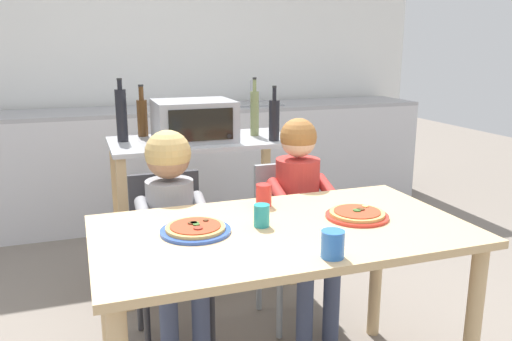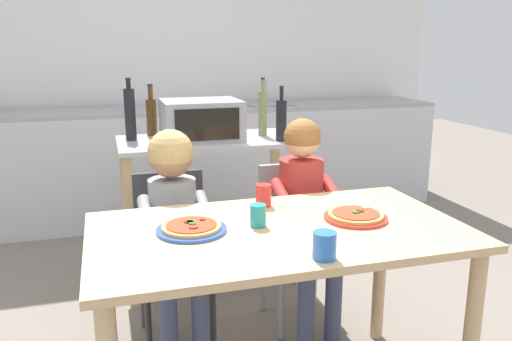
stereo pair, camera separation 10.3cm
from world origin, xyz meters
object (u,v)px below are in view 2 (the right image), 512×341
(child_in_grey_shirt, at_px, (174,211))
(child_in_red_shirt, at_px, (305,202))
(bottle_slim_sauce, at_px, (263,112))
(toaster_oven, at_px, (201,120))
(dining_table, at_px, (278,254))
(pizza_plate_blue_rimmed, at_px, (191,228))
(kitchen_island_cart, at_px, (211,187))
(drinking_cup_teal, at_px, (258,216))
(dining_chair_left, at_px, (173,244))
(drinking_cup_blue, at_px, (324,245))
(bottle_tall_green_wine, at_px, (281,119))
(dining_chair_right, at_px, (296,231))
(drinking_cup_red, at_px, (263,195))
(bottle_clear_vinegar, at_px, (151,115))
(pizza_plate_red_rimmed, at_px, (356,216))
(bottle_brown_beer, at_px, (130,114))

(child_in_grey_shirt, distance_m, child_in_red_shirt, 0.64)
(child_in_grey_shirt, bearing_deg, bottle_slim_sauce, 47.94)
(toaster_oven, height_order, dining_table, toaster_oven)
(pizza_plate_blue_rimmed, bearing_deg, dining_table, -9.48)
(kitchen_island_cart, relative_size, drinking_cup_teal, 12.41)
(dining_chair_left, relative_size, child_in_grey_shirt, 0.78)
(bottle_slim_sauce, height_order, drinking_cup_blue, bottle_slim_sauce)
(dining_chair_left, height_order, drinking_cup_teal, drinking_cup_teal)
(bottle_tall_green_wine, distance_m, pizza_plate_blue_rimmed, 1.24)
(dining_chair_right, height_order, drinking_cup_red, drinking_cup_red)
(bottle_clear_vinegar, relative_size, child_in_red_shirt, 0.29)
(dining_chair_right, distance_m, pizza_plate_red_rimmed, 0.71)
(bottle_slim_sauce, xyz_separation_m, drinking_cup_red, (-0.30, -0.98, -0.22))
(pizza_plate_blue_rimmed, bearing_deg, drinking_cup_blue, -44.97)
(bottle_brown_beer, relative_size, pizza_plate_red_rimmed, 1.44)
(kitchen_island_cart, distance_m, drinking_cup_teal, 1.21)
(bottle_tall_green_wine, height_order, child_in_grey_shirt, bottle_tall_green_wine)
(drinking_cup_red, bearing_deg, bottle_tall_green_wine, 65.82)
(bottle_brown_beer, bearing_deg, dining_table, -70.88)
(pizza_plate_red_rimmed, height_order, drinking_cup_blue, drinking_cup_blue)
(child_in_red_shirt, distance_m, drinking_cup_blue, 0.89)
(dining_table, distance_m, dining_chair_right, 0.74)
(kitchen_island_cart, xyz_separation_m, drinking_cup_blue, (0.06, -1.54, 0.21))
(kitchen_island_cart, relative_size, dining_chair_right, 1.30)
(pizza_plate_red_rimmed, bearing_deg, drinking_cup_teal, 175.41)
(toaster_oven, bearing_deg, bottle_slim_sauce, 5.12)
(toaster_oven, xyz_separation_m, pizza_plate_red_rimmed, (0.38, -1.21, -0.23))
(child_in_grey_shirt, height_order, drinking_cup_teal, child_in_grey_shirt)
(bottle_slim_sauce, bearing_deg, pizza_plate_blue_rimmed, -118.30)
(kitchen_island_cart, xyz_separation_m, child_in_red_shirt, (0.33, -0.69, 0.08))
(drinking_cup_red, bearing_deg, pizza_plate_blue_rimmed, -147.55)
(bottle_slim_sauce, bearing_deg, dining_chair_right, -90.34)
(dining_chair_right, height_order, pizza_plate_red_rimmed, dining_chair_right)
(child_in_grey_shirt, bearing_deg, dining_chair_right, 10.01)
(bottle_brown_beer, bearing_deg, child_in_grey_shirt, -80.18)
(bottle_brown_beer, distance_m, dining_chair_left, 0.88)
(bottle_tall_green_wine, xyz_separation_m, child_in_red_shirt, (-0.05, -0.52, -0.33))
(drinking_cup_teal, bearing_deg, child_in_grey_shirt, 116.63)
(child_in_red_shirt, bearing_deg, pizza_plate_red_rimmed, -89.98)
(bottle_slim_sauce, distance_m, pizza_plate_blue_rimmed, 1.38)
(kitchen_island_cart, height_order, pizza_plate_red_rimmed, kitchen_island_cart)
(bottle_brown_beer, xyz_separation_m, drinking_cup_teal, (0.38, -1.27, -0.24))
(pizza_plate_red_rimmed, bearing_deg, toaster_oven, 107.41)
(bottle_clear_vinegar, bearing_deg, bottle_slim_sauce, -17.36)
(dining_chair_right, bearing_deg, dining_chair_left, 179.74)
(child_in_red_shirt, relative_size, drinking_cup_red, 11.28)
(dining_chair_left, distance_m, dining_chair_right, 0.64)
(child_in_grey_shirt, bearing_deg, bottle_brown_beer, 99.82)
(bottle_brown_beer, height_order, child_in_grey_shirt, bottle_brown_beer)
(bottle_brown_beer, height_order, child_in_red_shirt, bottle_brown_beer)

